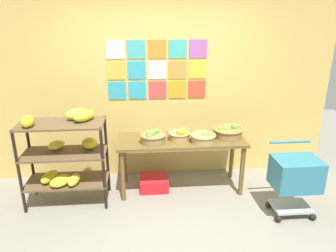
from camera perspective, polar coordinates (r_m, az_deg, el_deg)
ground at (r=3.52m, az=0.41°, el=-20.55°), size 9.18×9.18×0.00m
back_wall_with_art at (r=4.39m, az=-1.51°, el=8.93°), size 4.91×0.07×2.92m
banana_shelf_unit at (r=4.04m, az=-18.13°, el=-4.39°), size 1.01×0.55×1.20m
display_table at (r=4.16m, az=2.42°, el=-3.52°), size 1.67×0.60×0.73m
fruit_basket_right at (r=3.97m, az=-2.77°, el=-2.07°), size 0.34×0.34×0.17m
fruit_basket_back_right at (r=4.01m, az=6.45°, el=-2.11°), size 0.33×0.33×0.14m
fruit_basket_left at (r=4.23m, az=10.83°, el=-0.98°), size 0.40×0.40×0.18m
fruit_basket_back_left at (r=4.06m, az=2.17°, el=-1.49°), size 0.29×0.29×0.17m
produce_crate_under_table at (r=4.39m, az=-2.57°, el=-10.33°), size 0.38×0.35×0.16m
shopping_cart at (r=3.95m, az=22.18°, el=-8.42°), size 0.52×0.43×0.86m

